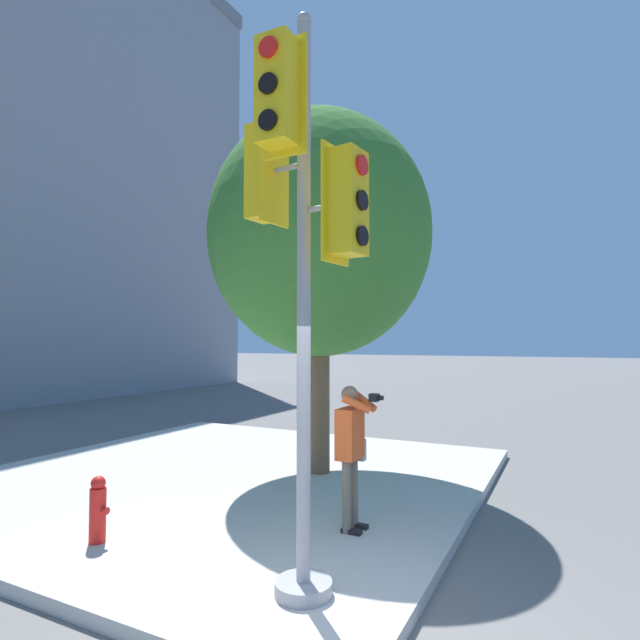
# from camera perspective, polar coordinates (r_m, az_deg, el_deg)

# --- Properties ---
(sidewalk_corner) EXTENTS (8.00, 8.00, 0.15)m
(sidewalk_corner) POSITION_cam_1_polar(r_m,az_deg,el_deg) (8.93, -10.46, -17.29)
(sidewalk_corner) COLOR #BCB7AD
(sidewalk_corner) RESTS_ON ground_plane
(traffic_signal_pole) EXTENTS (0.87, 1.24, 5.24)m
(traffic_signal_pole) POSITION_cam_1_polar(r_m,az_deg,el_deg) (4.49, -2.52, 10.71)
(traffic_signal_pole) COLOR #939399
(traffic_signal_pole) RESTS_ON sidewalk_corner
(person_photographer) EXTENTS (0.58, 0.54, 1.69)m
(person_photographer) POSITION_cam_1_polar(r_m,az_deg,el_deg) (6.10, 3.61, -13.90)
(person_photographer) COLOR black
(person_photographer) RESTS_ON sidewalk_corner
(street_tree) EXTENTS (3.83, 3.83, 6.17)m
(street_tree) POSITION_cam_1_polar(r_m,az_deg,el_deg) (8.75, -0.07, 9.64)
(street_tree) COLOR brown
(street_tree) RESTS_ON sidewalk_corner
(fire_hydrant) EXTENTS (0.18, 0.24, 0.72)m
(fire_hydrant) POSITION_cam_1_polar(r_m,az_deg,el_deg) (6.39, -24.05, -19.16)
(fire_hydrant) COLOR red
(fire_hydrant) RESTS_ON sidewalk_corner
(building_right) EXTENTS (17.09, 12.96, 21.89)m
(building_right) POSITION_cam_1_polar(r_m,az_deg,el_deg) (29.55, -30.03, 14.76)
(building_right) COLOR gray
(building_right) RESTS_ON ground_plane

